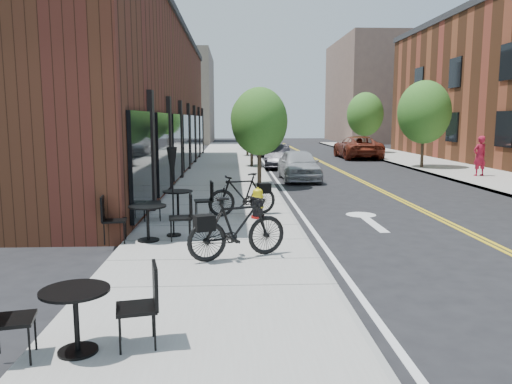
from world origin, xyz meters
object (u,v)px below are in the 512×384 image
object	(u,v)px
fire_hydrant	(258,204)
bicycle_right	(237,227)
bistro_set_c	(178,201)
bicycle_left	(242,194)
bistro_set_a	(76,311)
parked_car_far	(357,147)
parked_car_c	(268,146)
bistro_set_b	(148,218)
parked_car_b	(277,156)
pedestrian	(480,156)
patio_umbrella	(172,173)
parked_car_a	(299,165)

from	to	relation	value
fire_hydrant	bicycle_right	bearing A→B (deg)	-95.71
fire_hydrant	bistro_set_c	world-z (taller)	bistro_set_c
bicycle_left	bicycle_right	world-z (taller)	bicycle_right
bistro_set_a	parked_car_far	size ratio (longest dim) A/B	0.33
fire_hydrant	parked_car_c	distance (m)	24.82
bicycle_left	bistro_set_b	distance (m)	3.46
bistro_set_a	bistro_set_c	xyz separation A→B (m)	(0.32, 7.49, 0.01)
parked_car_b	parked_car_far	size ratio (longest dim) A/B	0.71
pedestrian	bistro_set_a	bearing A→B (deg)	37.98
bistro_set_b	bistro_set_a	bearing A→B (deg)	-97.43
bicycle_right	bistro_set_b	size ratio (longest dim) A/B	1.04
bicycle_left	bistro_set_b	size ratio (longest dim) A/B	1.01
parked_car_c	bicycle_left	bearing A→B (deg)	-99.39
fire_hydrant	bistro_set_a	distance (m)	7.90
bistro_set_b	patio_umbrella	xyz separation A→B (m)	(0.49, 0.45, 0.92)
fire_hydrant	bistro_set_b	size ratio (longest dim) A/B	0.43
bistro_set_b	patio_umbrella	bearing A→B (deg)	34.06
bistro_set_b	parked_car_far	xyz separation A→B (m)	(10.42, 23.64, 0.15)
pedestrian	parked_car_far	bearing A→B (deg)	-91.80
bicycle_right	patio_umbrella	bearing A→B (deg)	14.26
fire_hydrant	bistro_set_b	world-z (taller)	bistro_set_b
parked_car_c	parked_car_far	size ratio (longest dim) A/B	0.82
bicycle_left	pedestrian	size ratio (longest dim) A/B	1.04
bistro_set_a	patio_umbrella	xyz separation A→B (m)	(0.42, 5.61, 0.94)
bistro_set_c	bistro_set_b	bearing A→B (deg)	-109.05
bistro_set_b	parked_car_c	world-z (taller)	parked_car_c
bicycle_right	patio_umbrella	world-z (taller)	patio_umbrella
bicycle_right	parked_car_b	world-z (taller)	same
pedestrian	parked_car_c	bearing A→B (deg)	-75.13
parked_car_a	patio_umbrella	bearing A→B (deg)	-111.99
bistro_set_b	parked_car_far	distance (m)	25.84
bistro_set_b	parked_car_b	bearing A→B (deg)	67.74
patio_umbrella	pedestrian	bearing A→B (deg)	41.85
parked_car_b	pedestrian	distance (m)	10.32
bicycle_left	bistro_set_a	world-z (taller)	bicycle_left
bistro_set_a	fire_hydrant	bearing A→B (deg)	59.90
parked_car_b	bistro_set_a	bearing A→B (deg)	-97.38
fire_hydrant	parked_car_c	bearing A→B (deg)	88.19
bistro_set_c	parked_car_a	world-z (taller)	parked_car_a
bicycle_right	parked_car_c	distance (m)	28.65
patio_umbrella	parked_car_a	world-z (taller)	patio_umbrella
bistro_set_a	parked_car_c	size ratio (longest dim) A/B	0.40
parked_car_b	parked_car_a	bearing A→B (deg)	-81.88
parked_car_b	bicycle_left	bearing A→B (deg)	-95.43
bistro_set_c	parked_car_a	bearing A→B (deg)	54.81
bicycle_right	bistro_set_c	size ratio (longest dim) A/B	1.07
patio_umbrella	parked_car_c	xyz separation A→B (m)	(3.98, 26.66, -0.88)
parked_car_b	pedestrian	world-z (taller)	pedestrian
pedestrian	bistro_set_c	bearing A→B (deg)	22.11
bistro_set_a	bistro_set_c	distance (m)	7.50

